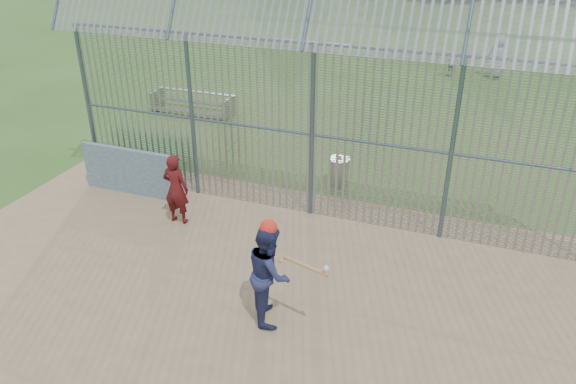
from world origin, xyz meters
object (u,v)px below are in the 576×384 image
at_px(trash_can, 339,171).
at_px(bleacher, 192,102).
at_px(onlooker, 176,189).
at_px(dugout_wall, 128,171).
at_px(batter, 269,273).

distance_m(trash_can, bleacher, 7.21).
bearing_deg(onlooker, dugout_wall, -24.58).
relative_size(batter, trash_can, 2.24).
bearing_deg(batter, bleacher, 10.34).
height_order(batter, onlooker, batter).
relative_size(dugout_wall, onlooker, 1.51).
relative_size(onlooker, bleacher, 0.55).
bearing_deg(batter, onlooker, 28.19).
height_order(dugout_wall, trash_can, dugout_wall).
bearing_deg(onlooker, batter, 143.00).
bearing_deg(bleacher, batter, -53.91).
height_order(dugout_wall, batter, batter).
distance_m(dugout_wall, bleacher, 6.06).
xyz_separation_m(batter, onlooker, (-3.23, 2.35, -0.09)).
xyz_separation_m(dugout_wall, batter, (5.12, -3.18, 0.32)).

